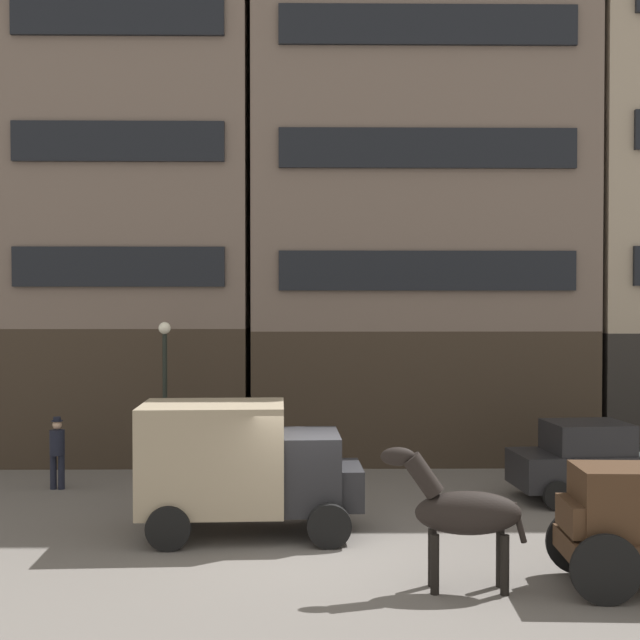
{
  "coord_description": "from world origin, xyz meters",
  "views": [
    {
      "loc": [
        -0.2,
        -14.79,
        4.59
      ],
      "look_at": [
        0.0,
        1.94,
        4.25
      ],
      "focal_mm": 44.04,
      "sensor_mm": 36.0,
      "label": 1
    }
  ],
  "objects_px": {
    "sedan_dark": "(591,461)",
    "pedestrian_officer": "(57,450)",
    "fire_hydrant_curbside": "(225,470)",
    "draft_horse": "(462,511)",
    "streetlamp_curbside": "(165,377)",
    "delivery_truck_far": "(243,463)"
  },
  "relations": [
    {
      "from": "draft_horse",
      "to": "delivery_truck_far",
      "type": "xyz_separation_m",
      "value": [
        -3.77,
        3.08,
        0.15
      ]
    },
    {
      "from": "sedan_dark",
      "to": "fire_hydrant_curbside",
      "type": "bearing_deg",
      "value": 171.34
    },
    {
      "from": "pedestrian_officer",
      "to": "fire_hydrant_curbside",
      "type": "xyz_separation_m",
      "value": [
        4.12,
        0.13,
        -0.55
      ]
    },
    {
      "from": "delivery_truck_far",
      "to": "sedan_dark",
      "type": "relative_size",
      "value": 1.15
    },
    {
      "from": "draft_horse",
      "to": "fire_hydrant_curbside",
      "type": "height_order",
      "value": "draft_horse"
    },
    {
      "from": "pedestrian_officer",
      "to": "delivery_truck_far",
      "type": "bearing_deg",
      "value": -38.25
    },
    {
      "from": "draft_horse",
      "to": "sedan_dark",
      "type": "xyz_separation_m",
      "value": [
        4.16,
        5.75,
        -0.36
      ]
    },
    {
      "from": "fire_hydrant_curbside",
      "to": "streetlamp_curbside",
      "type": "bearing_deg",
      "value": 149.49
    },
    {
      "from": "streetlamp_curbside",
      "to": "sedan_dark",
      "type": "bearing_deg",
      "value": -12.53
    },
    {
      "from": "draft_horse",
      "to": "delivery_truck_far",
      "type": "height_order",
      "value": "delivery_truck_far"
    },
    {
      "from": "sedan_dark",
      "to": "pedestrian_officer",
      "type": "bearing_deg",
      "value": 174.65
    },
    {
      "from": "draft_horse",
      "to": "sedan_dark",
      "type": "relative_size",
      "value": 0.61
    },
    {
      "from": "pedestrian_officer",
      "to": "fire_hydrant_curbside",
      "type": "relative_size",
      "value": 2.16
    },
    {
      "from": "delivery_truck_far",
      "to": "sedan_dark",
      "type": "xyz_separation_m",
      "value": [
        7.93,
        2.68,
        -0.51
      ]
    },
    {
      "from": "draft_horse",
      "to": "pedestrian_officer",
      "type": "xyz_separation_m",
      "value": [
        -8.7,
        6.96,
        -0.29
      ]
    },
    {
      "from": "draft_horse",
      "to": "delivery_truck_far",
      "type": "distance_m",
      "value": 4.87
    },
    {
      "from": "draft_horse",
      "to": "sedan_dark",
      "type": "distance_m",
      "value": 7.11
    },
    {
      "from": "streetlamp_curbside",
      "to": "fire_hydrant_curbside",
      "type": "relative_size",
      "value": 4.96
    },
    {
      "from": "delivery_truck_far",
      "to": "fire_hydrant_curbside",
      "type": "xyz_separation_m",
      "value": [
        -0.8,
        4.01,
        -1.0
      ]
    },
    {
      "from": "delivery_truck_far",
      "to": "sedan_dark",
      "type": "distance_m",
      "value": 8.39
    },
    {
      "from": "delivery_truck_far",
      "to": "pedestrian_officer",
      "type": "distance_m",
      "value": 6.28
    },
    {
      "from": "sedan_dark",
      "to": "streetlamp_curbside",
      "type": "relative_size",
      "value": 0.93
    }
  ]
}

